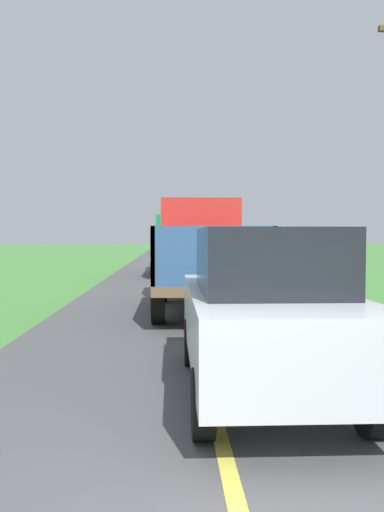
{
  "coord_description": "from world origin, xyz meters",
  "views": [
    {
      "loc": [
        -0.44,
        -2.67,
        1.92
      ],
      "look_at": [
        0.05,
        9.36,
        1.4
      ],
      "focal_mm": 34.83,
      "sensor_mm": 36.0,
      "label": 1
    }
  ],
  "objects": [
    {
      "name": "following_car",
      "position": [
        0.61,
        2.95,
        1.07
      ],
      "size": [
        1.74,
        4.1,
        1.92
      ],
      "color": "#B7BABF",
      "rests_on": "road_surface"
    },
    {
      "name": "banana_truck_far",
      "position": [
        -0.15,
        20.9,
        1.46
      ],
      "size": [
        2.38,
        5.81,
        2.8
      ],
      "color": "#2D2D30",
      "rests_on": "road_surface"
    },
    {
      "name": "banana_truck_near",
      "position": [
        0.31,
        10.04,
        1.47
      ],
      "size": [
        2.38,
        5.82,
        2.8
      ],
      "color": "#2D2D30",
      "rests_on": "road_surface"
    }
  ]
}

